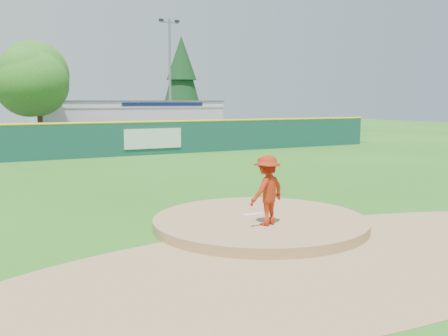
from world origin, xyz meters
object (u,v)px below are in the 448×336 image
pitcher (267,190)px  pool_building_grp (126,119)px  deciduous_tree (38,81)px  light_pole_right (170,74)px  van (144,136)px  conifer_tree (182,78)px

pitcher → pool_building_grp: pool_building_grp is taller
pitcher → deciduous_tree: (-1.74, 25.72, 3.46)m
pitcher → deciduous_tree: 26.01m
pitcher → deciduous_tree: bearing=-105.3°
pitcher → light_pole_right: (9.26, 29.72, 4.45)m
pitcher → van: bearing=-120.6°
conifer_tree → deciduous_tree: bearing=-143.7°
deciduous_tree → conifer_tree: (15.00, 11.00, 0.99)m
pitcher → van: pitcher is taller
pool_building_grp → deciduous_tree: bearing=-138.8°
pitcher → deciduous_tree: deciduous_tree is taller
deciduous_tree → light_pole_right: light_pole_right is taller
pitcher → pool_building_grp: bearing=-120.0°
van → pitcher: bearing=149.3°
van → deciduous_tree: bearing=50.4°
pitcher → pool_building_grp: 33.31m
deciduous_tree → pitcher: bearing=-86.1°
pitcher → van: size_ratio=0.30×
pool_building_grp → conifer_tree: size_ratio=1.60×
pitcher → conifer_tree: bearing=-129.1°
van → light_pole_right: size_ratio=0.57×
pool_building_grp → conifer_tree: (7.00, 4.01, 3.88)m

